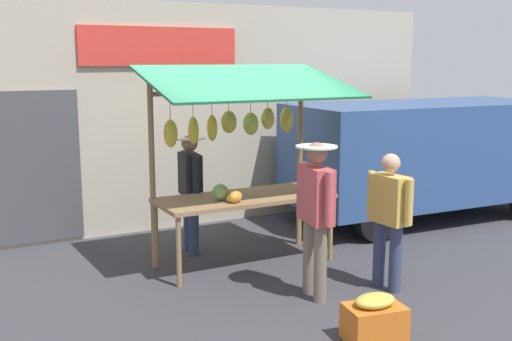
{
  "coord_description": "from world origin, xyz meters",
  "views": [
    {
      "loc": [
        3.45,
        6.76,
        2.56
      ],
      "look_at": [
        0.0,
        0.3,
        1.25
      ],
      "focal_mm": 43.65,
      "sensor_mm": 36.0,
      "label": 1
    }
  ],
  "objects_px": {
    "vendor_with_sunhat": "(190,184)",
    "parked_van": "(416,150)",
    "shopper_with_shopping_bag": "(316,206)",
    "shopper_in_grey_tee": "(389,213)",
    "produce_crate_near": "(374,319)",
    "market_stall": "(243,142)"
  },
  "relations": [
    {
      "from": "vendor_with_sunhat",
      "to": "parked_van",
      "type": "relative_size",
      "value": 0.36
    },
    {
      "from": "vendor_with_sunhat",
      "to": "shopper_with_shopping_bag",
      "type": "bearing_deg",
      "value": 22.9
    },
    {
      "from": "shopper_in_grey_tee",
      "to": "parked_van",
      "type": "relative_size",
      "value": 0.35
    },
    {
      "from": "shopper_in_grey_tee",
      "to": "parked_van",
      "type": "xyz_separation_m",
      "value": [
        -2.46,
        -2.29,
        0.24
      ]
    },
    {
      "from": "shopper_with_shopping_bag",
      "to": "produce_crate_near",
      "type": "distance_m",
      "value": 1.42
    },
    {
      "from": "market_stall",
      "to": "vendor_with_sunhat",
      "type": "xyz_separation_m",
      "value": [
        0.43,
        -0.7,
        -0.62
      ]
    },
    {
      "from": "shopper_in_grey_tee",
      "to": "produce_crate_near",
      "type": "height_order",
      "value": "shopper_in_grey_tee"
    },
    {
      "from": "shopper_with_shopping_bag",
      "to": "market_stall",
      "type": "bearing_deg",
      "value": 14.15
    },
    {
      "from": "market_stall",
      "to": "parked_van",
      "type": "bearing_deg",
      "value": -168.55
    },
    {
      "from": "shopper_in_grey_tee",
      "to": "parked_van",
      "type": "bearing_deg",
      "value": -51.51
    },
    {
      "from": "market_stall",
      "to": "parked_van",
      "type": "xyz_separation_m",
      "value": [
        -3.47,
        -0.7,
        -0.43
      ]
    },
    {
      "from": "parked_van",
      "to": "produce_crate_near",
      "type": "relative_size",
      "value": 7.61
    },
    {
      "from": "produce_crate_near",
      "to": "shopper_in_grey_tee",
      "type": "bearing_deg",
      "value": -134.4
    },
    {
      "from": "parked_van",
      "to": "produce_crate_near",
      "type": "height_order",
      "value": "parked_van"
    },
    {
      "from": "market_stall",
      "to": "produce_crate_near",
      "type": "height_order",
      "value": "market_stall"
    },
    {
      "from": "parked_van",
      "to": "shopper_with_shopping_bag",
      "type": "bearing_deg",
      "value": 35.25
    },
    {
      "from": "shopper_with_shopping_bag",
      "to": "vendor_with_sunhat",
      "type": "bearing_deg",
      "value": 23.37
    },
    {
      "from": "vendor_with_sunhat",
      "to": "produce_crate_near",
      "type": "height_order",
      "value": "vendor_with_sunhat"
    },
    {
      "from": "market_stall",
      "to": "shopper_in_grey_tee",
      "type": "xyz_separation_m",
      "value": [
        -1.01,
        1.59,
        -0.67
      ]
    },
    {
      "from": "shopper_in_grey_tee",
      "to": "produce_crate_near",
      "type": "bearing_deg",
      "value": 131.14
    },
    {
      "from": "market_stall",
      "to": "shopper_with_shopping_bag",
      "type": "relative_size",
      "value": 1.47
    },
    {
      "from": "shopper_in_grey_tee",
      "to": "parked_van",
      "type": "distance_m",
      "value": 3.37
    }
  ]
}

